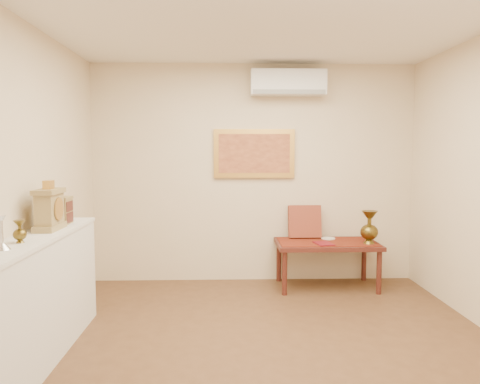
{
  "coord_description": "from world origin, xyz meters",
  "views": [
    {
      "loc": [
        -0.36,
        -3.58,
        1.63
      ],
      "look_at": [
        -0.21,
        1.15,
        1.22
      ],
      "focal_mm": 35.0,
      "sensor_mm": 36.0,
      "label": 1
    }
  ],
  "objects_px": {
    "low_table": "(327,247)",
    "brass_urn_tall": "(369,224)",
    "wooden_chest": "(61,210)",
    "display_ledge": "(36,299)",
    "mantel_clock": "(50,209)"
  },
  "relations": [
    {
      "from": "mantel_clock",
      "to": "display_ledge",
      "type": "bearing_deg",
      "value": -93.84
    },
    {
      "from": "display_ledge",
      "to": "low_table",
      "type": "bearing_deg",
      "value": 35.1
    },
    {
      "from": "low_table",
      "to": "brass_urn_tall",
      "type": "bearing_deg",
      "value": -16.33
    },
    {
      "from": "display_ledge",
      "to": "wooden_chest",
      "type": "relative_size",
      "value": 8.28
    },
    {
      "from": "mantel_clock",
      "to": "wooden_chest",
      "type": "relative_size",
      "value": 1.68
    },
    {
      "from": "mantel_clock",
      "to": "low_table",
      "type": "xyz_separation_m",
      "value": [
        2.66,
        1.59,
        -0.67
      ]
    },
    {
      "from": "mantel_clock",
      "to": "low_table",
      "type": "bearing_deg",
      "value": 30.94
    },
    {
      "from": "wooden_chest",
      "to": "low_table",
      "type": "distance_m",
      "value": 3.03
    },
    {
      "from": "display_ledge",
      "to": "wooden_chest",
      "type": "height_order",
      "value": "wooden_chest"
    },
    {
      "from": "display_ledge",
      "to": "mantel_clock",
      "type": "relative_size",
      "value": 4.93
    },
    {
      "from": "mantel_clock",
      "to": "low_table",
      "type": "height_order",
      "value": "mantel_clock"
    },
    {
      "from": "wooden_chest",
      "to": "low_table",
      "type": "relative_size",
      "value": 0.2
    },
    {
      "from": "wooden_chest",
      "to": "brass_urn_tall",
      "type": "bearing_deg",
      "value": 19.98
    },
    {
      "from": "brass_urn_tall",
      "to": "wooden_chest",
      "type": "xyz_separation_m",
      "value": [
        -3.14,
        -1.14,
        0.31
      ]
    },
    {
      "from": "brass_urn_tall",
      "to": "display_ledge",
      "type": "bearing_deg",
      "value": -150.94
    }
  ]
}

